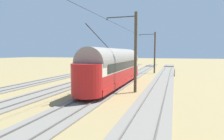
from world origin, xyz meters
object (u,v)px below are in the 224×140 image
Objects in this scene: catenary_pole_foreground at (154,52)px; switch_stand at (175,72)px; vintage_streetcar at (115,66)px; catenary_pole_mid_near at (135,51)px.

catenary_pole_foreground is 6.18× the size of switch_stand.
switch_stand is (-6.48, -11.29, -1.56)m from vintage_streetcar.
catenary_pole_mid_near is (0.00, 18.13, 0.00)m from catenary_pole_foreground.
catenary_pole_foreground is (-2.81, -15.57, 1.73)m from vintage_streetcar.
catenary_pole_mid_near reaches higher than vintage_streetcar.
catenary_pole_foreground reaches higher than switch_stand.
catenary_pole_foreground is 18.13m from catenary_pole_mid_near.
vintage_streetcar is 2.20× the size of catenary_pole_foreground.
catenary_pole_foreground and catenary_pole_mid_near have the same top height.
catenary_pole_mid_near is 6.18× the size of switch_stand.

